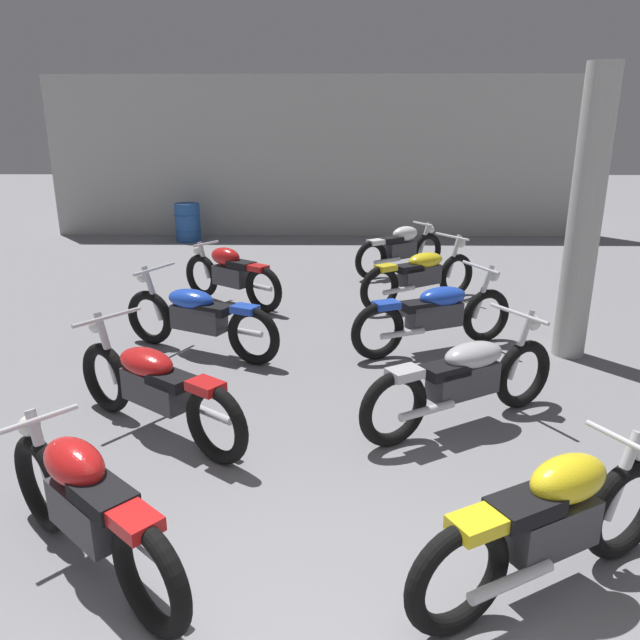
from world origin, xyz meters
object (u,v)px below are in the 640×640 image
Objects in this scene: motorcycle_right_row_1 at (465,378)px; motorcycle_left_row_3 at (231,274)px; support_pillar at (585,218)px; motorcycle_left_row_2 at (198,317)px; motorcycle_right_row_2 at (436,314)px; oil_drum at (188,222)px; motorcycle_right_row_4 at (401,249)px; motorcycle_right_row_3 at (421,274)px; motorcycle_right_row_0 at (552,522)px; motorcycle_left_row_1 at (155,386)px; motorcycle_left_row_0 at (87,506)px.

motorcycle_left_row_3 is at bearing 124.97° from motorcycle_right_row_1.
motorcycle_left_row_2 is (-4.33, -0.04, -1.15)m from support_pillar.
oil_drum is at bearing 122.67° from motorcycle_right_row_2.
support_pillar reaches higher than motorcycle_right_row_4.
motorcycle_left_row_3 is at bearing -70.95° from oil_drum.
motorcycle_right_row_2 is (-1.55, 0.12, -1.15)m from support_pillar.
motorcycle_right_row_1 is 1.15× the size of motorcycle_right_row_4.
motorcycle_left_row_3 is (-4.26, 2.00, -1.14)m from support_pillar.
motorcycle_right_row_2 and motorcycle_right_row_3 have the same top height.
motorcycle_right_row_0 is at bearing -111.88° from support_pillar.
motorcycle_left_row_2 and motorcycle_right_row_1 have the same top height.
motorcycle_left_row_1 reaches higher than motorcycle_right_row_0.
motorcycle_left_row_3 is 3.35m from motorcycle_right_row_4.
motorcycle_right_row_3 is at bearing 64.48° from motorcycle_left_row_0.
support_pillar is 1.93m from motorcycle_right_row_2.
motorcycle_left_row_2 is at bearing -176.83° from motorcycle_right_row_2.
motorcycle_right_row_4 is at bearing 89.34° from motorcycle_right_row_1.
motorcycle_left_row_0 is 8.15m from motorcycle_right_row_4.
oil_drum is at bearing 130.38° from support_pillar.
motorcycle_right_row_1 and motorcycle_right_row_2 have the same top height.
motorcycle_left_row_3 is (-0.03, 5.74, 0.00)m from motorcycle_left_row_0.
motorcycle_right_row_2 is (2.71, -1.89, -0.01)m from motorcycle_left_row_3.
motorcycle_left_row_2 is 2.04m from motorcycle_left_row_3.
motorcycle_right_row_1 reaches higher than motorcycle_left_row_0.
support_pillar reaches higher than motorcycle_right_row_1.
motorcycle_right_row_1 is 5.74m from motorcycle_right_row_4.
motorcycle_left_row_1 is 0.88× the size of motorcycle_right_row_2.
motorcycle_left_row_2 and motorcycle_right_row_2 have the same top height.
motorcycle_left_row_3 is at bearing 145.13° from motorcycle_right_row_2.
motorcycle_right_row_3 is 1.88m from motorcycle_right_row_4.
motorcycle_right_row_4 is (0.07, 5.74, 0.01)m from motorcycle_right_row_1.
motorcycle_left_row_1 is at bearing -90.54° from motorcycle_left_row_3.
motorcycle_right_row_1 is at bearing -32.78° from motorcycle_left_row_2.
motorcycle_left_row_1 is 1.07× the size of motorcycle_right_row_4.
oil_drum is (-4.47, 3.11, -0.03)m from motorcycle_right_row_4.
motorcycle_left_row_1 is 0.96× the size of motorcycle_right_row_3.
support_pillar reaches higher than motorcycle_left_row_0.
support_pillar is at bearing -4.26° from motorcycle_right_row_2.
motorcycle_right_row_1 is at bearing -63.57° from oil_drum.
support_pillar is at bearing -49.62° from oil_drum.
motorcycle_right_row_3 reaches higher than motorcycle_right_row_0.
oil_drum is (-4.46, 10.92, -0.03)m from motorcycle_right_row_0.
motorcycle_right_row_3 is at bearing -87.33° from motorcycle_right_row_4.
motorcycle_right_row_0 is at bearing -65.12° from motorcycle_left_row_3.
oil_drum is (-6.01, 7.07, -1.18)m from support_pillar.
motorcycle_left_row_0 is 1.74m from motorcycle_left_row_1.
motorcycle_right_row_2 is at bearing -34.87° from motorcycle_left_row_3.
motorcycle_right_row_0 is (2.78, -3.81, 0.01)m from motorcycle_left_row_2.
support_pillar is at bearing 0.50° from motorcycle_left_row_2.
motorcycle_left_row_1 and motorcycle_left_row_2 have the same top height.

